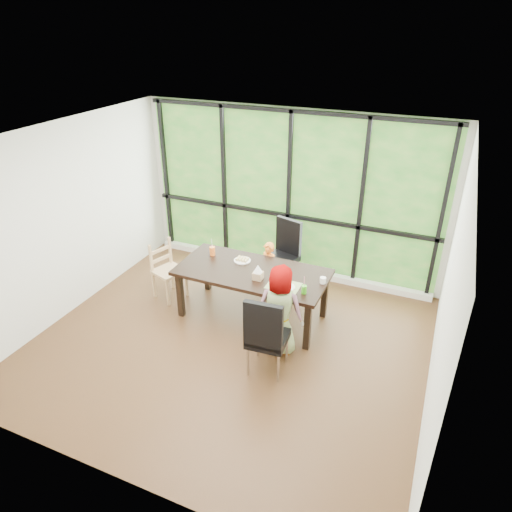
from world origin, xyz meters
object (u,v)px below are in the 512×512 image
child_older (280,310)px  plate_near (286,287)px  chair_interior_leather (268,333)px  tissue_box (258,276)px  orange_cup (212,251)px  plate_far (242,260)px  white_mug (323,280)px  chair_window_leather (281,254)px  child_toddler (268,270)px  green_cup (304,289)px  chair_end_beech (169,271)px  dining_table (252,294)px

child_older → plate_near: (-0.04, 0.33, 0.14)m
chair_interior_leather → tissue_box: size_ratio=8.74×
tissue_box → orange_cup: bearing=157.1°
plate_far → plate_near: bearing=-27.9°
chair_interior_leather → plate_near: bearing=-90.9°
orange_cup → white_mug: 1.72m
tissue_box → child_older: bearing=-39.9°
chair_window_leather → tissue_box: 1.21m
chair_window_leather → tissue_box: bearing=-68.5°
chair_window_leather → white_mug: size_ratio=13.12×
chair_interior_leather → plate_near: 0.76m
plate_near → tissue_box: size_ratio=1.96×
child_older → orange_cup: 1.56m
plate_far → white_mug: bearing=-6.2°
child_toddler → chair_window_leather: bearing=103.2°
green_cup → tissue_box: (-0.68, 0.09, -0.00)m
chair_window_leather → plate_far: 0.88m
plate_far → chair_end_beech: bearing=-168.5°
chair_window_leather → child_toddler: bearing=-81.9°
orange_cup → child_older: bearing=-29.4°
chair_interior_leather → plate_near: chair_interior_leather is taller
plate_far → chair_window_leather: bearing=68.9°
chair_interior_leather → child_toddler: (-0.63, 1.56, -0.09)m
child_older → white_mug: size_ratio=14.92×
chair_end_beech → white_mug: 2.39m
chair_interior_leather → child_toddler: size_ratio=1.19×
plate_near → tissue_box: tissue_box is taller
chair_window_leather → white_mug: bearing=-28.4°
chair_end_beech → plate_near: size_ratio=3.72×
dining_table → plate_far: plate_far is taller
orange_cup → white_mug: bearing=-4.3°
chair_window_leather → child_older: (0.56, -1.55, 0.07)m
plate_near → orange_cup: (-1.31, 0.43, 0.06)m
plate_far → tissue_box: size_ratio=1.96×
white_mug → dining_table: bearing=-175.9°
plate_far → plate_near: 0.94m
chair_interior_leather → plate_far: 1.48m
chair_window_leather → chair_end_beech: bearing=-128.0°
dining_table → child_older: size_ratio=1.71×
green_cup → white_mug: size_ratio=1.32×
tissue_box → plate_near: bearing=-7.9°
chair_interior_leather → plate_near: (-0.05, 0.73, 0.22)m
chair_window_leather → plate_near: size_ratio=4.46×
orange_cup → white_mug: orange_cup is taller
plate_far → tissue_box: 0.56m
tissue_box → chair_window_leather: bearing=95.0°
chair_window_leather → green_cup: bearing=-41.9°
plate_near → orange_cup: orange_cup is taller
child_toddler → green_cup: child_toddler is taller
child_toddler → orange_cup: (-0.73, -0.40, 0.36)m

